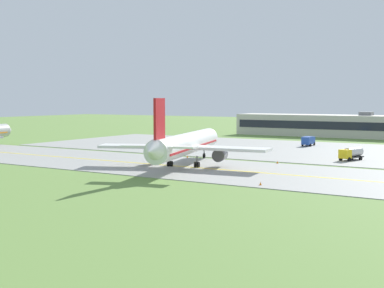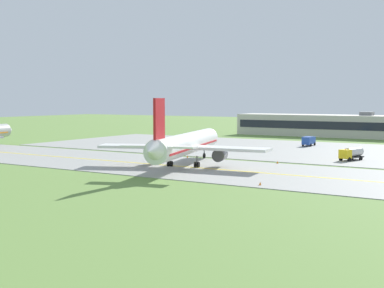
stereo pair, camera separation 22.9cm
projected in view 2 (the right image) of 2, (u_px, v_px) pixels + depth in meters
ground_plane at (169, 166)px, 98.33m from camera, size 500.00×500.00×0.00m
taxiway_strip at (169, 166)px, 98.33m from camera, size 240.00×28.00×0.10m
apron_pad at (298, 150)px, 128.89m from camera, size 140.00×52.00×0.10m
taxiway_centreline at (169, 165)px, 98.32m from camera, size 220.00×0.60×0.01m
airplane_lead at (186, 144)px, 97.52m from camera, size 31.99×39.07×12.70m
service_truck_baggage at (351, 153)px, 106.64m from camera, size 4.00×6.34×2.65m
service_truck_fuel at (309, 141)px, 139.41m from camera, size 2.51×6.07×2.60m
terminal_building at (329, 126)px, 176.53m from camera, size 62.25×13.42×8.43m
traffic_cone_near_edge at (277, 162)px, 101.34m from camera, size 0.44×0.44×0.60m
traffic_cone_mid_edge at (188, 157)px, 111.38m from camera, size 0.44×0.44×0.60m
traffic_cone_far_edge at (260, 184)px, 75.73m from camera, size 0.44×0.44×0.60m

